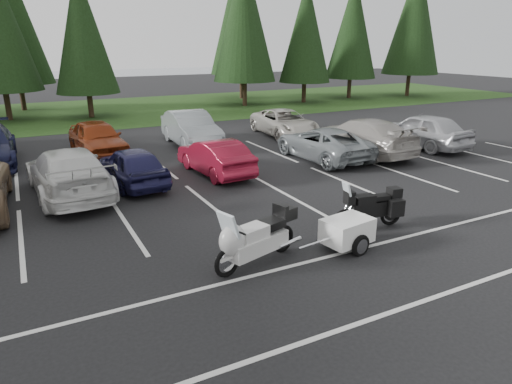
% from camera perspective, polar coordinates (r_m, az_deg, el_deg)
% --- Properties ---
extents(ground, '(120.00, 120.00, 0.00)m').
position_cam_1_polar(ground, '(13.30, -5.78, -3.59)').
color(ground, black).
rests_on(ground, ground).
extents(grass_strip, '(80.00, 16.00, 0.01)m').
position_cam_1_polar(grass_strip, '(36.13, -20.41, 9.29)').
color(grass_strip, '#1A3210').
rests_on(grass_strip, ground).
extents(lake_water, '(70.00, 50.00, 0.02)m').
position_cam_1_polar(lake_water, '(67.23, -20.75, 12.90)').
color(lake_water, gray).
rests_on(lake_water, ground).
extents(stall_markings, '(32.00, 16.00, 0.01)m').
position_cam_1_polar(stall_markings, '(15.06, -8.64, -1.05)').
color(stall_markings, silver).
rests_on(stall_markings, ground).
extents(conifer_5, '(4.14, 4.14, 9.63)m').
position_cam_1_polar(conifer_5, '(33.42, -20.91, 18.32)').
color(conifer_5, '#332316').
rests_on(conifer_5, ground).
extents(conifer_6, '(4.93, 4.93, 11.48)m').
position_cam_1_polar(conifer_6, '(37.48, -1.50, 20.96)').
color(conifer_6, '#332316').
rests_on(conifer_6, ground).
extents(conifer_7, '(4.27, 4.27, 9.94)m').
position_cam_1_polar(conifer_7, '(39.92, 6.25, 19.41)').
color(conifer_7, '#332316').
rests_on(conifer_7, ground).
extents(conifer_8, '(4.53, 4.53, 10.56)m').
position_cam_1_polar(conifer_8, '(43.83, 12.02, 19.49)').
color(conifer_8, '#332316').
rests_on(conifer_8, ground).
extents(conifer_9, '(5.19, 5.19, 12.10)m').
position_cam_1_polar(conifer_9, '(46.93, 19.22, 19.92)').
color(conifer_9, '#332316').
rests_on(conifer_9, ground).
extents(conifer_back_b, '(4.97, 4.97, 11.58)m').
position_cam_1_polar(conifer_back_b, '(39.06, -28.44, 18.90)').
color(conifer_back_b, '#332316').
rests_on(conifer_back_b, ground).
extents(conifer_back_c, '(5.50, 5.50, 12.81)m').
position_cam_1_polar(conifer_back_c, '(42.62, -1.90, 21.68)').
color(conifer_back_c, '#332316').
rests_on(conifer_back_c, ground).
extents(car_near_3, '(2.60, 5.69, 1.61)m').
position_cam_1_polar(car_near_3, '(16.42, -22.41, 2.31)').
color(car_near_3, silver).
rests_on(car_near_3, ground).
extents(car_near_4, '(1.99, 4.24, 1.40)m').
position_cam_1_polar(car_near_4, '(16.97, -15.20, 3.18)').
color(car_near_4, '#1B1A41').
rests_on(car_near_4, ground).
extents(car_near_5, '(1.77, 4.26, 1.37)m').
position_cam_1_polar(car_near_5, '(17.83, -5.17, 4.41)').
color(car_near_5, maroon).
rests_on(car_near_5, ground).
extents(car_near_6, '(2.44, 5.07, 1.39)m').
position_cam_1_polar(car_near_6, '(20.33, 8.35, 6.04)').
color(car_near_6, gray).
rests_on(car_near_6, ground).
extents(car_near_7, '(2.60, 5.76, 1.64)m').
position_cam_1_polar(car_near_7, '(21.59, 13.08, 6.80)').
color(car_near_7, '#A29C94').
rests_on(car_near_7, ground).
extents(car_near_8, '(2.31, 5.04, 1.67)m').
position_cam_1_polar(car_near_8, '(23.82, 20.01, 7.26)').
color(car_near_8, '#A8A9AD').
rests_on(car_near_8, ground).
extents(car_far_2, '(2.32, 4.79, 1.58)m').
position_cam_1_polar(car_far_2, '(21.92, -19.19, 6.35)').
color(car_far_2, maroon).
rests_on(car_far_2, ground).
extents(car_far_3, '(1.95, 5.14, 1.67)m').
position_cam_1_polar(car_far_3, '(23.02, -8.12, 7.83)').
color(car_far_3, gray).
rests_on(car_far_3, ground).
extents(car_far_4, '(2.68, 5.18, 1.40)m').
position_cam_1_polar(car_far_4, '(25.45, 3.58, 8.64)').
color(car_far_4, '#B6B0A6').
rests_on(car_far_4, ground).
extents(touring_motorcycle, '(2.88, 1.60, 1.52)m').
position_cam_1_polar(touring_motorcycle, '(10.46, 0.08, -5.20)').
color(touring_motorcycle, silver).
rests_on(touring_motorcycle, ground).
extents(cargo_trailer, '(1.88, 1.24, 0.81)m').
position_cam_1_polar(cargo_trailer, '(11.58, 11.30, -5.11)').
color(cargo_trailer, white).
rests_on(cargo_trailer, ground).
extents(adventure_motorcycle, '(2.44, 1.16, 1.43)m').
position_cam_1_polar(adventure_motorcycle, '(12.83, 13.92, -1.48)').
color(adventure_motorcycle, black).
rests_on(adventure_motorcycle, ground).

